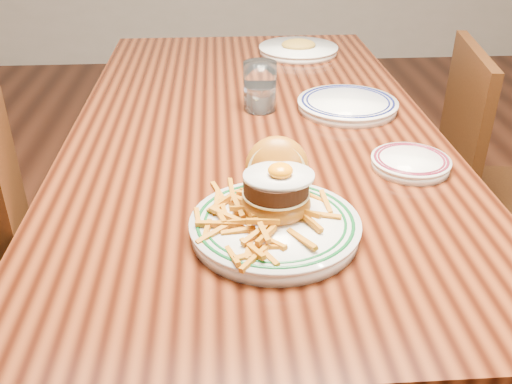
{
  "coord_description": "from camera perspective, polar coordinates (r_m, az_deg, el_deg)",
  "views": [
    {
      "loc": [
        -0.08,
        -1.26,
        1.28
      ],
      "look_at": [
        -0.02,
        -0.44,
        0.81
      ],
      "focal_mm": 40.0,
      "sensor_mm": 36.0,
      "label": 1
    }
  ],
  "objects": [
    {
      "name": "main_plate",
      "position": [
        0.94,
        1.96,
        -1.84
      ],
      "size": [
        0.28,
        0.29,
        0.14
      ],
      "rotation": [
        0.0,
        0.0,
        -0.12
      ],
      "color": "white",
      "rests_on": "table"
    },
    {
      "name": "far_plate",
      "position": [
        1.92,
        4.26,
        14.07
      ],
      "size": [
        0.26,
        0.26,
        0.05
      ],
      "rotation": [
        0.0,
        0.0,
        0.38
      ],
      "color": "white",
      "rests_on": "table"
    },
    {
      "name": "table",
      "position": [
        1.4,
        -0.23,
        3.65
      ],
      "size": [
        0.85,
        1.6,
        0.75
      ],
      "color": "black",
      "rests_on": "floor"
    },
    {
      "name": "water_glass",
      "position": [
        1.43,
        0.4,
        10.23
      ],
      "size": [
        0.08,
        0.08,
        0.12
      ],
      "color": "white",
      "rests_on": "table"
    },
    {
      "name": "chair_right",
      "position": [
        1.81,
        22.51,
        0.5
      ],
      "size": [
        0.47,
        0.47,
        0.87
      ],
      "rotation": [
        0.0,
        0.0,
        2.97
      ],
      "color": "#39200B",
      "rests_on": "floor"
    },
    {
      "name": "floor",
      "position": [
        1.8,
        -0.19,
        -15.7
      ],
      "size": [
        6.0,
        6.0,
        0.0
      ],
      "primitive_type": "plane",
      "color": "black",
      "rests_on": "ground"
    },
    {
      "name": "rear_plate",
      "position": [
        1.45,
        9.14,
        8.67
      ],
      "size": [
        0.25,
        0.25,
        0.03
      ],
      "rotation": [
        0.0,
        0.0,
        -0.22
      ],
      "color": "white",
      "rests_on": "table"
    },
    {
      "name": "side_plate",
      "position": [
        1.19,
        15.21,
        2.92
      ],
      "size": [
        0.16,
        0.16,
        0.02
      ],
      "rotation": [
        0.0,
        0.0,
        0.29
      ],
      "color": "white",
      "rests_on": "table"
    }
  ]
}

